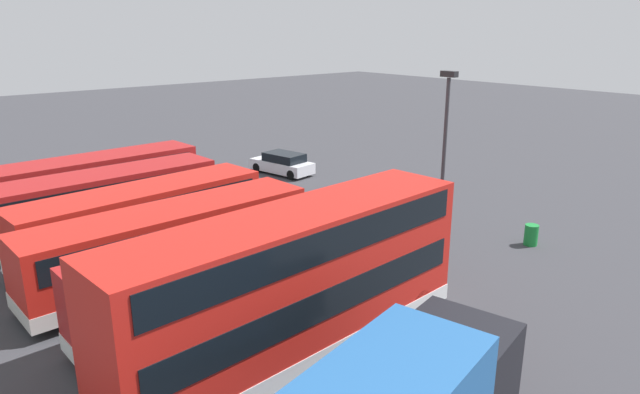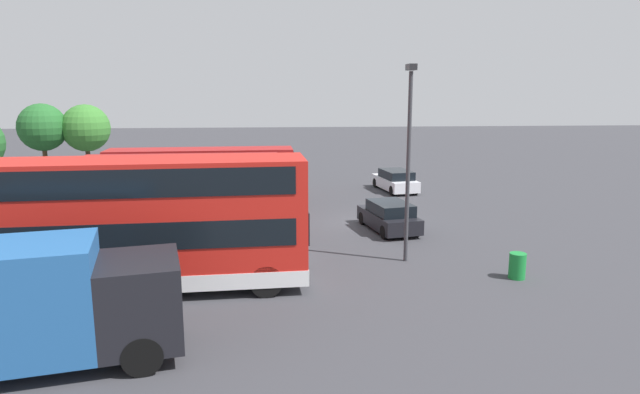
{
  "view_description": "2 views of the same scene",
  "coord_description": "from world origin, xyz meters",
  "px_view_note": "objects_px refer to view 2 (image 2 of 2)",
  "views": [
    {
      "loc": [
        -20.41,
        18.5,
        9.46
      ],
      "look_at": [
        -0.03,
        1.06,
        1.34
      ],
      "focal_mm": 31.72,
      "sensor_mm": 36.0,
      "label": 1
    },
    {
      "loc": [
        -27.27,
        4.53,
        6.88
      ],
      "look_at": [
        -0.78,
        2.43,
        1.61
      ],
      "focal_mm": 31.23,
      "sensor_mm": 36.0,
      "label": 2
    }
  ],
  "objects_px": {
    "bus_single_deck_second": "(158,223)",
    "bus_single_deck_third": "(164,202)",
    "bus_double_decker_near_end": "(130,222)",
    "bus_single_deck_sixth": "(201,169)",
    "bus_single_deck_fourth": "(183,189)",
    "box_truck_blue": "(13,305)",
    "car_hatchback_silver": "(389,216)",
    "waste_bin_yellow": "(517,266)",
    "bus_single_deck_fifth": "(182,178)",
    "lamp_post_tall": "(409,148)",
    "car_small_green": "(395,181)"
  },
  "relations": [
    {
      "from": "bus_single_deck_sixth",
      "to": "box_truck_blue",
      "type": "relative_size",
      "value": 1.53
    },
    {
      "from": "box_truck_blue",
      "to": "lamp_post_tall",
      "type": "height_order",
      "value": "lamp_post_tall"
    },
    {
      "from": "bus_double_decker_near_end",
      "to": "bus_single_deck_sixth",
      "type": "relative_size",
      "value": 0.99
    },
    {
      "from": "waste_bin_yellow",
      "to": "car_small_green",
      "type": "bearing_deg",
      "value": 2.45
    },
    {
      "from": "bus_single_deck_sixth",
      "to": "box_truck_blue",
      "type": "xyz_separation_m",
      "value": [
        -23.15,
        1.51,
        0.08
      ]
    },
    {
      "from": "bus_single_deck_second",
      "to": "bus_single_deck_sixth",
      "type": "relative_size",
      "value": 0.93
    },
    {
      "from": "car_small_green",
      "to": "bus_single_deck_fourth",
      "type": "bearing_deg",
      "value": 119.37
    },
    {
      "from": "bus_single_deck_fifth",
      "to": "lamp_post_tall",
      "type": "height_order",
      "value": "lamp_post_tall"
    },
    {
      "from": "box_truck_blue",
      "to": "waste_bin_yellow",
      "type": "distance_m",
      "value": 16.14
    },
    {
      "from": "bus_single_deck_second",
      "to": "bus_single_deck_third",
      "type": "bearing_deg",
      "value": 7.61
    },
    {
      "from": "bus_single_deck_third",
      "to": "lamp_post_tall",
      "type": "bearing_deg",
      "value": -113.82
    },
    {
      "from": "bus_single_deck_third",
      "to": "bus_single_deck_sixth",
      "type": "relative_size",
      "value": 0.93
    },
    {
      "from": "car_hatchback_silver",
      "to": "waste_bin_yellow",
      "type": "height_order",
      "value": "car_hatchback_silver"
    },
    {
      "from": "bus_single_deck_sixth",
      "to": "car_hatchback_silver",
      "type": "xyz_separation_m",
      "value": [
        -10.39,
        -10.3,
        -0.92
      ]
    },
    {
      "from": "car_hatchback_silver",
      "to": "waste_bin_yellow",
      "type": "bearing_deg",
      "value": -155.5
    },
    {
      "from": "bus_single_deck_sixth",
      "to": "bus_single_deck_fourth",
      "type": "bearing_deg",
      "value": 179.92
    },
    {
      "from": "bus_single_deck_second",
      "to": "bus_single_deck_sixth",
      "type": "xyz_separation_m",
      "value": [
        14.6,
        0.19,
        0.0
      ]
    },
    {
      "from": "box_truck_blue",
      "to": "waste_bin_yellow",
      "type": "height_order",
      "value": "box_truck_blue"
    },
    {
      "from": "bus_single_deck_fifth",
      "to": "bus_single_deck_sixth",
      "type": "distance_m",
      "value": 3.71
    },
    {
      "from": "bus_single_deck_third",
      "to": "car_small_green",
      "type": "xyz_separation_m",
      "value": [
        10.61,
        -13.18,
        -0.92
      ]
    },
    {
      "from": "bus_single_deck_sixth",
      "to": "lamp_post_tall",
      "type": "relative_size",
      "value": 1.56
    },
    {
      "from": "bus_single_deck_third",
      "to": "car_hatchback_silver",
      "type": "relative_size",
      "value": 2.57
    },
    {
      "from": "bus_double_decker_near_end",
      "to": "bus_single_deck_third",
      "type": "relative_size",
      "value": 1.06
    },
    {
      "from": "car_small_green",
      "to": "bus_single_deck_sixth",
      "type": "bearing_deg",
      "value": 89.83
    },
    {
      "from": "bus_single_deck_fifth",
      "to": "car_small_green",
      "type": "height_order",
      "value": "bus_single_deck_fifth"
    },
    {
      "from": "car_hatchback_silver",
      "to": "waste_bin_yellow",
      "type": "relative_size",
      "value": 4.59
    },
    {
      "from": "lamp_post_tall",
      "to": "box_truck_blue",
      "type": "bearing_deg",
      "value": 124.56
    },
    {
      "from": "box_truck_blue",
      "to": "car_hatchback_silver",
      "type": "relative_size",
      "value": 1.8
    },
    {
      "from": "bus_single_deck_second",
      "to": "lamp_post_tall",
      "type": "height_order",
      "value": "lamp_post_tall"
    },
    {
      "from": "bus_single_deck_second",
      "to": "lamp_post_tall",
      "type": "distance_m",
      "value": 10.26
    },
    {
      "from": "lamp_post_tall",
      "to": "bus_double_decker_near_end",
      "type": "bearing_deg",
      "value": 104.68
    },
    {
      "from": "waste_bin_yellow",
      "to": "box_truck_blue",
      "type": "bearing_deg",
      "value": 110.19
    },
    {
      "from": "bus_single_deck_third",
      "to": "bus_single_deck_fourth",
      "type": "xyz_separation_m",
      "value": [
        3.38,
        -0.33,
        -0.0
      ]
    },
    {
      "from": "bus_single_deck_sixth",
      "to": "car_small_green",
      "type": "xyz_separation_m",
      "value": [
        -0.04,
        -12.84,
        -0.92
      ]
    },
    {
      "from": "bus_double_decker_near_end",
      "to": "bus_single_deck_fifth",
      "type": "relative_size",
      "value": 1.04
    },
    {
      "from": "bus_single_deck_third",
      "to": "bus_single_deck_second",
      "type": "bearing_deg",
      "value": -172.39
    },
    {
      "from": "box_truck_blue",
      "to": "bus_single_deck_second",
      "type": "bearing_deg",
      "value": -11.28
    },
    {
      "from": "bus_double_decker_near_end",
      "to": "bus_single_deck_sixth",
      "type": "height_order",
      "value": "bus_double_decker_near_end"
    },
    {
      "from": "bus_double_decker_near_end",
      "to": "bus_single_deck_second",
      "type": "bearing_deg",
      "value": -3.85
    },
    {
      "from": "bus_single_deck_second",
      "to": "bus_single_deck_fifth",
      "type": "height_order",
      "value": "same"
    },
    {
      "from": "box_truck_blue",
      "to": "car_hatchback_silver",
      "type": "xyz_separation_m",
      "value": [
        12.76,
        -11.82,
        -1.01
      ]
    },
    {
      "from": "car_hatchback_silver",
      "to": "bus_single_deck_second",
      "type": "bearing_deg",
      "value": 112.63
    },
    {
      "from": "bus_double_decker_near_end",
      "to": "box_truck_blue",
      "type": "distance_m",
      "value": 5.56
    },
    {
      "from": "bus_double_decker_near_end",
      "to": "waste_bin_yellow",
      "type": "relative_size",
      "value": 12.54
    },
    {
      "from": "bus_double_decker_near_end",
      "to": "bus_single_deck_fourth",
      "type": "height_order",
      "value": "bus_double_decker_near_end"
    },
    {
      "from": "bus_single_deck_fourth",
      "to": "bus_single_deck_sixth",
      "type": "distance_m",
      "value": 7.27
    },
    {
      "from": "bus_single_deck_fourth",
      "to": "car_hatchback_silver",
      "type": "distance_m",
      "value": 10.81
    },
    {
      "from": "bus_single_deck_fifth",
      "to": "bus_single_deck_sixth",
      "type": "bearing_deg",
      "value": -10.33
    },
    {
      "from": "box_truck_blue",
      "to": "car_small_green",
      "type": "bearing_deg",
      "value": -31.84
    },
    {
      "from": "bus_single_deck_second",
      "to": "bus_single_deck_third",
      "type": "xyz_separation_m",
      "value": [
        3.96,
        0.53,
        -0.0
      ]
    }
  ]
}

